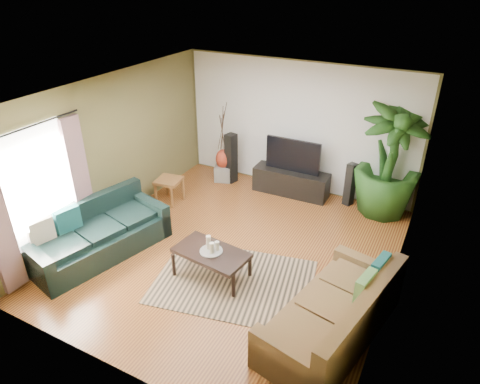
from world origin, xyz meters
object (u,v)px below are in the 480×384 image
Objects in this scene: tv_stand at (291,182)px; speaker_left at (231,158)px; sofa_right at (332,309)px; coffee_table at (212,264)px; television at (293,155)px; speaker_right at (350,184)px; potted_plant at (389,161)px; vase at (223,159)px; side_table at (169,190)px; pedestal at (223,173)px; sofa_left at (98,231)px.

tv_stand is 1.42m from speaker_left.
sofa_right is at bearing -33.17° from speaker_left.
coffee_table is 3.20m from television.
potted_plant is at bearing 19.70° from speaker_right.
vase is 0.89× the size of side_table.
sofa_right is 1.99× the size of speaker_left.
tv_stand reaches higher than coffee_table.
speaker_right reaches higher than tv_stand.
tv_stand is at bearing 15.49° from speaker_left.
vase is at bearing -176.34° from potted_plant.
sofa_right is 3.58m from potted_plant.
tv_stand reaches higher than pedestal.
side_table is (-3.92, -1.58, -0.84)m from potted_plant.
television is (2.04, 3.48, 0.44)m from sofa_left.
pedestal is at bearing -177.25° from tv_stand.
pedestal is 0.78× the size of vase.
television reaches higher than vase.
coffee_table is (1.97, 0.34, -0.19)m from sofa_left.
sofa_right reaches higher than pedestal.
sofa_right is 3.95m from television.
coffee_table is at bearing -86.71° from sofa_right.
potted_plant reaches higher than vase.
coffee_table is 3.11m from tv_stand.
pedestal is (-3.44, -0.22, -0.91)m from potted_plant.
sofa_right is 4.69m from speaker_left.
coffee_table is at bearing -92.57° from tv_stand.
sofa_right is at bearing -58.98° from speaker_right.
speaker_right is at bearing -28.14° from sofa_left.
side_table is (-0.67, -1.38, -0.31)m from speaker_left.
speaker_right is at bearing 75.24° from coffee_table.
sofa_left is at bearing -112.64° from speaker_right.
tv_stand is at bearing -176.63° from potted_plant.
speaker_right is (-0.70, 3.52, 0.02)m from sofa_right.
side_table is (-3.97, 1.94, -0.17)m from sofa_right.
vase reaches higher than side_table.
television is at bearing 88.76° from tv_stand.
vase is at bearing -177.25° from tv_stand.
potted_plant is at bearing 3.66° from vase.
pedestal is at bearing -155.79° from speaker_right.
sofa_left is at bearing -97.99° from vase.
vase is at bearing 70.30° from side_table.
sofa_right is at bearing -43.46° from pedestal.
pedestal is at bearing 0.00° from vase.
speaker_left reaches higher than pedestal.
tv_stand is 1.22m from speaker_right.
pedestal is (-3.48, 3.30, -0.25)m from sofa_right.
speaker_right is 1.98× the size of vase.
speaker_right reaches higher than vase.
potted_plant is (1.86, 0.11, 0.83)m from tv_stand.
speaker_left is 1.25× the size of speaker_right.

